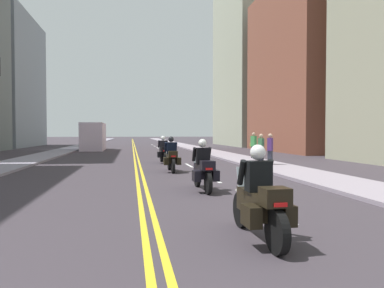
# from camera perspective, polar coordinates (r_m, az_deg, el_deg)

# --- Properties ---
(ground_plane) EXTENTS (264.00, 264.00, 0.00)m
(ground_plane) POSITION_cam_1_polar(r_m,az_deg,el_deg) (47.82, -9.03, -0.44)
(ground_plane) COLOR #393239
(sidewalk_left) EXTENTS (2.48, 144.00, 0.12)m
(sidewalk_left) POSITION_cam_1_polar(r_m,az_deg,el_deg) (48.25, -17.14, -0.40)
(sidewalk_left) COLOR gray
(sidewalk_left) RESTS_ON ground
(sidewalk_right) EXTENTS (2.48, 144.00, 0.12)m
(sidewalk_right) POSITION_cam_1_polar(r_m,az_deg,el_deg) (48.35, -0.94, -0.32)
(sidewalk_right) COLOR gray
(sidewalk_right) RESTS_ON ground
(centreline_yellow_inner) EXTENTS (0.12, 132.00, 0.01)m
(centreline_yellow_inner) POSITION_cam_1_polar(r_m,az_deg,el_deg) (47.82, -9.18, -0.43)
(centreline_yellow_inner) COLOR yellow
(centreline_yellow_inner) RESTS_ON ground
(centreline_yellow_outer) EXTENTS (0.12, 132.00, 0.01)m
(centreline_yellow_outer) POSITION_cam_1_polar(r_m,az_deg,el_deg) (47.82, -8.89, -0.43)
(centreline_yellow_outer) COLOR yellow
(centreline_yellow_outer) RESTS_ON ground
(lane_dashes_white) EXTENTS (0.14, 56.40, 0.01)m
(lane_dashes_white) POSITION_cam_1_polar(r_m,az_deg,el_deg) (29.01, -3.25, -1.79)
(lane_dashes_white) COLOR silver
(lane_dashes_white) RESTS_ON ground
(building_right_1) EXTENTS (6.15, 14.52, 16.23)m
(building_right_1) POSITION_cam_1_polar(r_m,az_deg,el_deg) (38.04, 16.57, 11.24)
(building_right_1) COLOR brown
(building_right_1) RESTS_ON ground
(building_right_2) EXTENTS (8.20, 16.10, 28.19)m
(building_right_2) POSITION_cam_1_polar(r_m,az_deg,el_deg) (55.36, 9.46, 14.55)
(building_right_2) COLOR #A8AC93
(building_right_2) RESTS_ON ground
(motorcycle_0) EXTENTS (0.77, 2.25, 1.58)m
(motorcycle_0) POSITION_cam_1_polar(r_m,az_deg,el_deg) (6.15, 10.53, -8.88)
(motorcycle_0) COLOR black
(motorcycle_0) RESTS_ON ground
(motorcycle_1) EXTENTS (0.77, 2.21, 1.59)m
(motorcycle_1) POSITION_cam_1_polar(r_m,az_deg,el_deg) (11.22, 1.76, -3.98)
(motorcycle_1) COLOR black
(motorcycle_1) RESTS_ON ground
(motorcycle_2) EXTENTS (0.76, 2.21, 1.62)m
(motorcycle_2) POSITION_cam_1_polar(r_m,az_deg,el_deg) (16.76, -3.23, -2.07)
(motorcycle_2) COLOR black
(motorcycle_2) RESTS_ON ground
(motorcycle_3) EXTENTS (0.78, 2.24, 1.61)m
(motorcycle_3) POSITION_cam_1_polar(r_m,az_deg,el_deg) (21.76, -4.49, -1.24)
(motorcycle_3) COLOR black
(motorcycle_3) RESTS_ON ground
(pedestrian_0) EXTENTS (0.41, 0.41, 1.74)m
(pedestrian_0) POSITION_cam_1_polar(r_m,az_deg,el_deg) (19.78, 10.70, -0.86)
(pedestrian_0) COLOR #242734
(pedestrian_0) RESTS_ON ground
(pedestrian_1) EXTENTS (0.36, 0.50, 1.82)m
(pedestrian_1) POSITION_cam_1_polar(r_m,az_deg,el_deg) (24.66, 9.56, -0.24)
(pedestrian_1) COLOR #272A34
(pedestrian_1) RESTS_ON ground
(pedestrian_2) EXTENTS (0.42, 0.48, 1.75)m
(pedestrian_2) POSITION_cam_1_polar(r_m,az_deg,el_deg) (19.70, 12.08, -0.85)
(pedestrian_2) COLOR #2B2C3A
(pedestrian_2) RESTS_ON ground
(parked_truck) EXTENTS (2.20, 6.50, 2.80)m
(parked_truck) POSITION_cam_1_polar(r_m,az_deg,el_deg) (39.32, -15.03, 0.92)
(parked_truck) COLOR silver
(parked_truck) RESTS_ON ground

